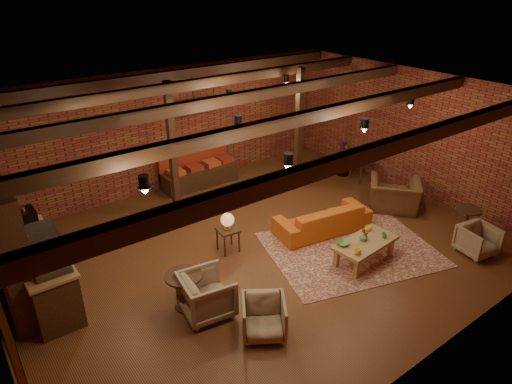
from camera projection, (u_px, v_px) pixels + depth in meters
floor at (260, 248)px, 9.80m from camera, size 10.00×10.00×0.00m
ceiling at (260, 101)px, 8.40m from camera, size 10.00×8.00×0.02m
wall_back at (168, 130)px, 11.99m from camera, size 10.00×0.02×3.20m
wall_front at (437, 277)px, 6.21m from camera, size 10.00×0.02×3.20m
wall_right at (414, 132)px, 11.78m from camera, size 0.02×8.00×3.20m
ceiling_beams at (260, 107)px, 8.45m from camera, size 9.80×6.40×0.22m
ceiling_pipe at (215, 102)px, 9.71m from camera, size 9.60×0.12×0.12m
post_left at (172, 149)px, 10.65m from camera, size 0.16×0.16×3.20m
post_right at (299, 129)px, 12.05m from camera, size 0.16×0.16×3.20m
service_counter at (38, 260)px, 7.97m from camera, size 0.80×2.50×1.60m
plant_counter at (37, 233)px, 7.98m from camera, size 0.35×0.39×0.30m
shelving_hutch at (7, 246)px, 7.65m from camera, size 0.52×2.00×2.40m
chalkboard_menu at (18, 367)px, 4.79m from camera, size 0.08×0.96×1.46m
banquette at (199, 168)px, 12.46m from camera, size 2.10×0.70×1.00m
service_sign at (204, 105)px, 11.33m from camera, size 0.86×0.06×0.30m
ceiling_spotlights at (260, 119)px, 8.55m from camera, size 6.40×4.40×0.28m
rug at (350, 249)px, 9.73m from camera, size 4.02×3.49×0.01m
sofa at (323, 218)px, 10.29m from camera, size 2.30×1.21×0.64m
coffee_table at (364, 244)px, 9.15m from camera, size 1.44×0.81×0.73m
side_table_lamp at (228, 223)px, 9.41m from camera, size 0.46×0.46×0.88m
round_table_left at (184, 285)px, 7.87m from camera, size 0.65×0.65×0.68m
armchair_a at (207, 293)px, 7.75m from camera, size 0.89×0.93×0.85m
armchair_b at (264, 316)px, 7.33m from camera, size 0.94×0.92×0.71m
armchair_right at (395, 190)px, 11.17m from camera, size 1.36×1.41×1.04m
side_table_book at (362, 163)px, 12.72m from camera, size 0.55×0.55×0.60m
round_table_right at (467, 218)px, 10.08m from camera, size 0.56×0.56×0.66m
armchair_far at (478, 239)px, 9.45m from camera, size 0.78×0.75×0.70m
plant_tall at (347, 127)px, 12.70m from camera, size 2.00×2.00×2.91m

